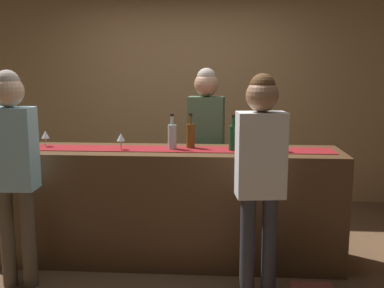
# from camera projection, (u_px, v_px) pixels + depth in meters

# --- Properties ---
(ground_plane) EXTENTS (10.00, 10.00, 0.00)m
(ground_plane) POSITION_uv_depth(u_px,v_px,m) (167.00, 259.00, 3.93)
(ground_plane) COLOR brown
(back_wall) EXTENTS (6.00, 0.12, 2.90)m
(back_wall) POSITION_uv_depth(u_px,v_px,m) (185.00, 85.00, 5.55)
(back_wall) COLOR tan
(back_wall) RESTS_ON ground
(bar_counter) EXTENTS (2.96, 0.60, 0.98)m
(bar_counter) POSITION_uv_depth(u_px,v_px,m) (166.00, 205.00, 3.84)
(bar_counter) COLOR #543821
(bar_counter) RESTS_ON ground
(counter_runner_cloth) EXTENTS (2.81, 0.28, 0.01)m
(counter_runner_cloth) POSITION_uv_depth(u_px,v_px,m) (166.00, 149.00, 3.76)
(counter_runner_cloth) COLOR maroon
(counter_runner_cloth) RESTS_ON bar_counter
(wine_bottle_green) EXTENTS (0.07, 0.07, 0.30)m
(wine_bottle_green) POSITION_uv_depth(u_px,v_px,m) (233.00, 137.00, 3.68)
(wine_bottle_green) COLOR #194723
(wine_bottle_green) RESTS_ON bar_counter
(wine_bottle_amber) EXTENTS (0.07, 0.07, 0.30)m
(wine_bottle_amber) POSITION_uv_depth(u_px,v_px,m) (191.00, 135.00, 3.80)
(wine_bottle_amber) COLOR brown
(wine_bottle_amber) RESTS_ON bar_counter
(wine_bottle_clear) EXTENTS (0.07, 0.07, 0.30)m
(wine_bottle_clear) POSITION_uv_depth(u_px,v_px,m) (172.00, 136.00, 3.75)
(wine_bottle_clear) COLOR #B2C6C1
(wine_bottle_clear) RESTS_ON bar_counter
(wine_glass_near_customer) EXTENTS (0.07, 0.07, 0.14)m
(wine_glass_near_customer) POSITION_uv_depth(u_px,v_px,m) (45.00, 135.00, 3.86)
(wine_glass_near_customer) COLOR silver
(wine_glass_near_customer) RESTS_ON bar_counter
(wine_glass_mid_counter) EXTENTS (0.07, 0.07, 0.14)m
(wine_glass_mid_counter) POSITION_uv_depth(u_px,v_px,m) (284.00, 140.00, 3.62)
(wine_glass_mid_counter) COLOR silver
(wine_glass_mid_counter) RESTS_ON bar_counter
(wine_glass_far_end) EXTENTS (0.07, 0.07, 0.14)m
(wine_glass_far_end) POSITION_uv_depth(u_px,v_px,m) (121.00, 138.00, 3.72)
(wine_glass_far_end) COLOR silver
(wine_glass_far_end) RESTS_ON bar_counter
(bartender) EXTENTS (0.36, 0.24, 1.67)m
(bartender) POSITION_uv_depth(u_px,v_px,m) (206.00, 135.00, 4.30)
(bartender) COLOR #26262B
(bartender) RESTS_ON ground
(customer_sipping) EXTENTS (0.36, 0.24, 1.63)m
(customer_sipping) POSITION_uv_depth(u_px,v_px,m) (261.00, 164.00, 3.13)
(customer_sipping) COLOR #33333D
(customer_sipping) RESTS_ON ground
(customer_browsing) EXTENTS (0.35, 0.23, 1.66)m
(customer_browsing) POSITION_uv_depth(u_px,v_px,m) (12.00, 157.00, 3.28)
(customer_browsing) COLOR brown
(customer_browsing) RESTS_ON ground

